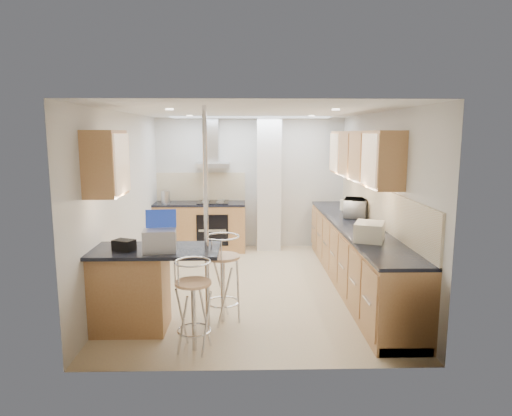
{
  "coord_description": "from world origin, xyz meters",
  "views": [
    {
      "loc": [
        -0.1,
        -6.39,
        2.21
      ],
      "look_at": [
        0.06,
        0.2,
        1.12
      ],
      "focal_mm": 32.0,
      "sensor_mm": 36.0,
      "label": 1
    }
  ],
  "objects_px": {
    "laptop": "(160,241)",
    "bar_stool_near": "(194,306)",
    "microwave": "(356,208)",
    "bread_bin": "(369,232)",
    "bar_stool_end": "(223,279)"
  },
  "relations": [
    {
      "from": "bar_stool_end",
      "to": "bar_stool_near",
      "type": "bearing_deg",
      "value": -164.34
    },
    {
      "from": "laptop",
      "to": "bread_bin",
      "type": "distance_m",
      "value": 2.49
    },
    {
      "from": "laptop",
      "to": "bar_stool_near",
      "type": "relative_size",
      "value": 0.36
    },
    {
      "from": "bar_stool_near",
      "to": "bar_stool_end",
      "type": "distance_m",
      "value": 0.77
    },
    {
      "from": "bar_stool_near",
      "to": "bread_bin",
      "type": "xyz_separation_m",
      "value": [
        2.03,
        0.95,
        0.55
      ]
    },
    {
      "from": "laptop",
      "to": "bar_stool_end",
      "type": "relative_size",
      "value": 0.33
    },
    {
      "from": "laptop",
      "to": "bar_stool_near",
      "type": "bearing_deg",
      "value": -52.49
    },
    {
      "from": "microwave",
      "to": "bread_bin",
      "type": "xyz_separation_m",
      "value": [
        -0.22,
        -1.6,
        -0.03
      ]
    },
    {
      "from": "bar_stool_end",
      "to": "bread_bin",
      "type": "relative_size",
      "value": 2.49
    },
    {
      "from": "microwave",
      "to": "bar_stool_near",
      "type": "bearing_deg",
      "value": 155.59
    },
    {
      "from": "bar_stool_near",
      "to": "bread_bin",
      "type": "bearing_deg",
      "value": 16.4
    },
    {
      "from": "bar_stool_end",
      "to": "microwave",
      "type": "bearing_deg",
      "value": -12.3
    },
    {
      "from": "laptop",
      "to": "bar_stool_end",
      "type": "distance_m",
      "value": 0.9
    },
    {
      "from": "laptop",
      "to": "bar_stool_near",
      "type": "height_order",
      "value": "laptop"
    },
    {
      "from": "bar_stool_near",
      "to": "bread_bin",
      "type": "height_order",
      "value": "bread_bin"
    }
  ]
}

